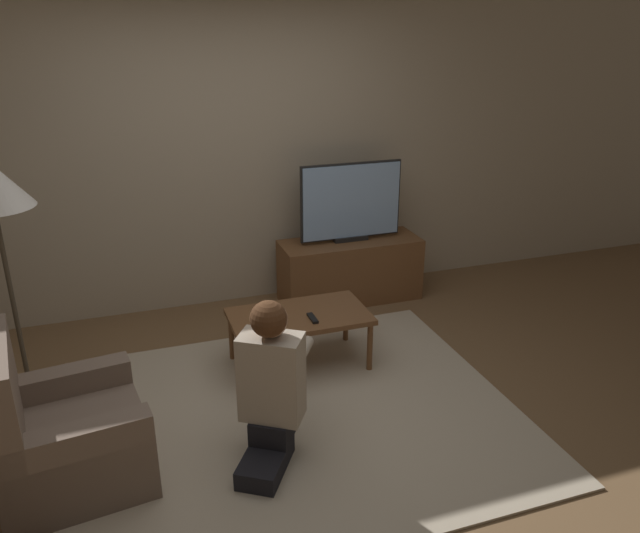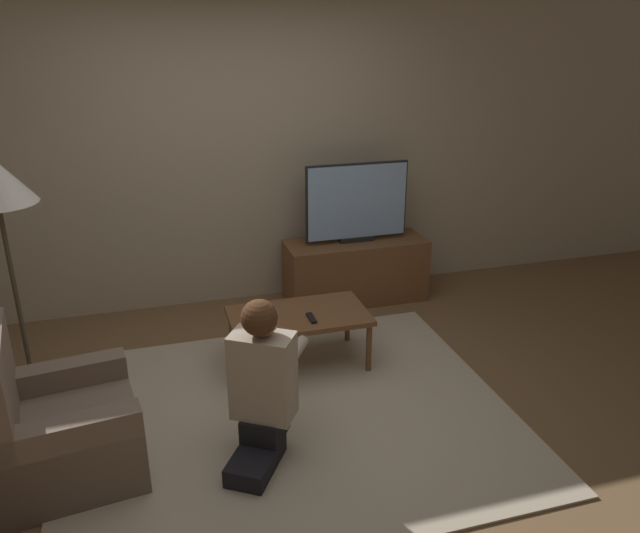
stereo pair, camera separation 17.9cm
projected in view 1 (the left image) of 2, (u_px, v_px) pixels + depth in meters
name	position (u px, v px, depth m)	size (l,w,h in m)	color
ground_plane	(294.00, 418.00, 3.91)	(10.00, 10.00, 0.00)	brown
wall_back	(224.00, 154.00, 5.13)	(10.00, 0.06, 2.60)	tan
rug	(294.00, 417.00, 3.91)	(2.76, 2.30, 0.02)	#BCAD93
tv_stand	(350.00, 270.00, 5.50)	(1.22, 0.45, 0.55)	brown
tv	(351.00, 202.00, 5.27)	(0.89, 0.08, 0.68)	black
coffee_table	(299.00, 319.00, 4.37)	(0.97, 0.55, 0.41)	brown
armchair	(63.00, 439.00, 3.27)	(0.83, 0.82, 0.89)	#7A6656
person_kneeling	(271.00, 381.00, 3.39)	(0.61, 0.77, 0.96)	black
remote	(313.00, 318.00, 4.28)	(0.04, 0.15, 0.02)	black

